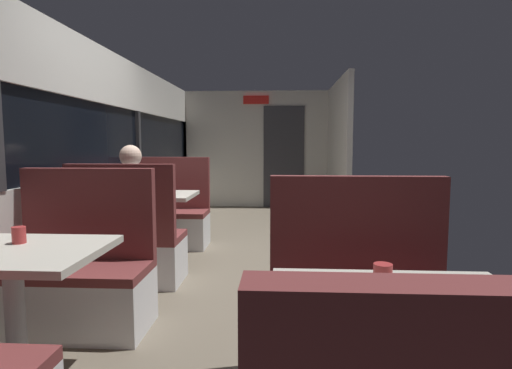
{
  "coord_description": "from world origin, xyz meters",
  "views": [
    {
      "loc": [
        0.47,
        -4.08,
        1.28
      ],
      "look_at": [
        0.18,
        0.95,
        0.77
      ],
      "focal_mm": 29.08,
      "sensor_mm": 36.0,
      "label": 1
    }
  ],
  "objects_px": {
    "dining_table_near_window": "(12,268)",
    "bench_front_aisle_facing_entry": "(361,327)",
    "dining_table_front_aisle": "(402,329)",
    "seated_passenger": "(131,224)",
    "coffee_cup_primary": "(19,235)",
    "bench_mid_window_facing_entry": "(170,220)",
    "coffee_cup_secondary": "(383,276)",
    "dining_table_mid_window": "(152,203)",
    "bench_mid_window_facing_end": "(129,248)",
    "bench_near_window_facing_entry": "(80,282)"
  },
  "relations": [
    {
      "from": "dining_table_mid_window",
      "to": "coffee_cup_secondary",
      "type": "height_order",
      "value": "coffee_cup_secondary"
    },
    {
      "from": "dining_table_near_window",
      "to": "bench_front_aisle_facing_entry",
      "type": "bearing_deg",
      "value": 3.18
    },
    {
      "from": "dining_table_mid_window",
      "to": "seated_passenger",
      "type": "relative_size",
      "value": 0.71
    },
    {
      "from": "dining_table_front_aisle",
      "to": "coffee_cup_secondary",
      "type": "bearing_deg",
      "value": 106.19
    },
    {
      "from": "bench_mid_window_facing_end",
      "to": "bench_mid_window_facing_entry",
      "type": "distance_m",
      "value": 1.4
    },
    {
      "from": "bench_mid_window_facing_end",
      "to": "coffee_cup_primary",
      "type": "relative_size",
      "value": 12.22
    },
    {
      "from": "dining_table_near_window",
      "to": "dining_table_front_aisle",
      "type": "height_order",
      "value": "same"
    },
    {
      "from": "bench_front_aisle_facing_entry",
      "to": "seated_passenger",
      "type": "distance_m",
      "value": 2.41
    },
    {
      "from": "dining_table_front_aisle",
      "to": "seated_passenger",
      "type": "relative_size",
      "value": 0.71
    },
    {
      "from": "dining_table_mid_window",
      "to": "bench_front_aisle_facing_entry",
      "type": "relative_size",
      "value": 0.82
    },
    {
      "from": "bench_front_aisle_facing_entry",
      "to": "coffee_cup_secondary",
      "type": "distance_m",
      "value": 0.73
    },
    {
      "from": "dining_table_near_window",
      "to": "bench_front_aisle_facing_entry",
      "type": "xyz_separation_m",
      "value": [
        1.79,
        0.1,
        -0.31
      ]
    },
    {
      "from": "seated_passenger",
      "to": "coffee_cup_secondary",
      "type": "bearing_deg",
      "value": -51.0
    },
    {
      "from": "coffee_cup_primary",
      "to": "dining_table_near_window",
      "type": "bearing_deg",
      "value": -74.22
    },
    {
      "from": "bench_mid_window_facing_end",
      "to": "dining_table_front_aisle",
      "type": "distance_m",
      "value": 2.87
    },
    {
      "from": "dining_table_near_window",
      "to": "coffee_cup_primary",
      "type": "distance_m",
      "value": 0.19
    },
    {
      "from": "dining_table_mid_window",
      "to": "bench_mid_window_facing_entry",
      "type": "relative_size",
      "value": 0.82
    },
    {
      "from": "dining_table_front_aisle",
      "to": "coffee_cup_primary",
      "type": "relative_size",
      "value": 10.0
    },
    {
      "from": "bench_front_aisle_facing_entry",
      "to": "seated_passenger",
      "type": "height_order",
      "value": "seated_passenger"
    },
    {
      "from": "coffee_cup_primary",
      "to": "dining_table_front_aisle",
      "type": "bearing_deg",
      "value": -21.48
    },
    {
      "from": "dining_table_near_window",
      "to": "coffee_cup_secondary",
      "type": "relative_size",
      "value": 10.0
    },
    {
      "from": "bench_mid_window_facing_entry",
      "to": "coffee_cup_secondary",
      "type": "xyz_separation_m",
      "value": [
        1.75,
        -3.49,
        0.46
      ]
    },
    {
      "from": "dining_table_near_window",
      "to": "bench_mid_window_facing_entry",
      "type": "distance_m",
      "value": 3.04
    },
    {
      "from": "bench_mid_window_facing_end",
      "to": "coffee_cup_secondary",
      "type": "distance_m",
      "value": 2.76
    },
    {
      "from": "bench_near_window_facing_entry",
      "to": "bench_mid_window_facing_end",
      "type": "bearing_deg",
      "value": 90.0
    },
    {
      "from": "bench_mid_window_facing_end",
      "to": "coffee_cup_secondary",
      "type": "relative_size",
      "value": 12.22
    },
    {
      "from": "dining_table_front_aisle",
      "to": "bench_near_window_facing_entry",
      "type": "bearing_deg",
      "value": 144.02
    },
    {
      "from": "dining_table_mid_window",
      "to": "seated_passenger",
      "type": "bearing_deg",
      "value": -90.0
    },
    {
      "from": "dining_table_front_aisle",
      "to": "dining_table_near_window",
      "type": "bearing_deg",
      "value": 161.47
    },
    {
      "from": "bench_near_window_facing_entry",
      "to": "coffee_cup_secondary",
      "type": "distance_m",
      "value": 2.15
    },
    {
      "from": "coffee_cup_secondary",
      "to": "bench_mid_window_facing_entry",
      "type": "bearing_deg",
      "value": 116.65
    },
    {
      "from": "coffee_cup_secondary",
      "to": "bench_front_aisle_facing_entry",
      "type": "bearing_deg",
      "value": 86.09
    },
    {
      "from": "dining_table_near_window",
      "to": "bench_near_window_facing_entry",
      "type": "distance_m",
      "value": 0.77
    },
    {
      "from": "dining_table_mid_window",
      "to": "bench_near_window_facing_entry",
      "type": "bearing_deg",
      "value": -90.0
    },
    {
      "from": "dining_table_front_aisle",
      "to": "bench_front_aisle_facing_entry",
      "type": "xyz_separation_m",
      "value": [
        0.0,
        0.7,
        -0.31
      ]
    },
    {
      "from": "bench_mid_window_facing_entry",
      "to": "bench_mid_window_facing_end",
      "type": "bearing_deg",
      "value": -90.0
    },
    {
      "from": "dining_table_near_window",
      "to": "bench_near_window_facing_entry",
      "type": "height_order",
      "value": "bench_near_window_facing_entry"
    },
    {
      "from": "coffee_cup_primary",
      "to": "coffee_cup_secondary",
      "type": "xyz_separation_m",
      "value": [
        1.78,
        -0.58,
        0.0
      ]
    },
    {
      "from": "seated_passenger",
      "to": "coffee_cup_primary",
      "type": "relative_size",
      "value": 14.0
    },
    {
      "from": "dining_table_mid_window",
      "to": "coffee_cup_secondary",
      "type": "distance_m",
      "value": 3.3
    },
    {
      "from": "dining_table_near_window",
      "to": "bench_near_window_facing_entry",
      "type": "xyz_separation_m",
      "value": [
        0.0,
        0.7,
        -0.31
      ]
    },
    {
      "from": "bench_front_aisle_facing_entry",
      "to": "dining_table_mid_window",
      "type": "bearing_deg",
      "value": 128.83
    },
    {
      "from": "bench_mid_window_facing_entry",
      "to": "coffee_cup_secondary",
      "type": "distance_m",
      "value": 3.93
    },
    {
      "from": "dining_table_mid_window",
      "to": "bench_front_aisle_facing_entry",
      "type": "height_order",
      "value": "bench_front_aisle_facing_entry"
    },
    {
      "from": "dining_table_mid_window",
      "to": "coffee_cup_primary",
      "type": "height_order",
      "value": "coffee_cup_primary"
    },
    {
      "from": "bench_mid_window_facing_entry",
      "to": "bench_front_aisle_facing_entry",
      "type": "bearing_deg",
      "value": -58.52
    },
    {
      "from": "bench_mid_window_facing_entry",
      "to": "bench_front_aisle_facing_entry",
      "type": "xyz_separation_m",
      "value": [
        1.79,
        -2.92,
        0.0
      ]
    },
    {
      "from": "bench_mid_window_facing_entry",
      "to": "bench_front_aisle_facing_entry",
      "type": "height_order",
      "value": "same"
    },
    {
      "from": "seated_passenger",
      "to": "coffee_cup_primary",
      "type": "xyz_separation_m",
      "value": [
        -0.03,
        -1.58,
        0.25
      ]
    },
    {
      "from": "dining_table_near_window",
      "to": "bench_mid_window_facing_entry",
      "type": "xyz_separation_m",
      "value": [
        0.0,
        3.02,
        -0.31
      ]
    }
  ]
}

